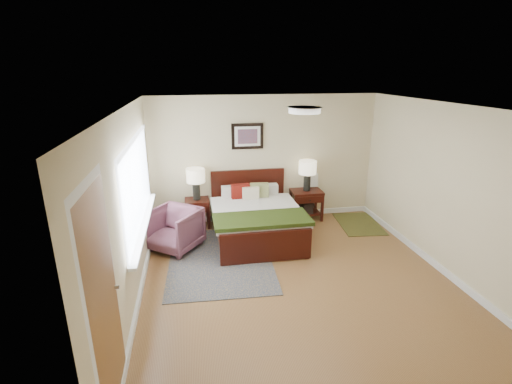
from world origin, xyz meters
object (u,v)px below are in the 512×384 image
(bed, at_px, (256,213))
(lamp_left, at_px, (196,178))
(nightstand_right, at_px, (306,202))
(nightstand_left, at_px, (197,206))
(armchair, at_px, (174,229))
(rug_persian, at_px, (220,259))
(lamp_right, at_px, (308,170))

(bed, distance_m, lamp_left, 1.35)
(nightstand_right, height_order, lamp_left, lamp_left)
(lamp_left, bearing_deg, nightstand_left, -90.00)
(nightstand_left, relative_size, nightstand_right, 0.90)
(armchair, bearing_deg, nightstand_right, 55.24)
(rug_persian, bearing_deg, lamp_right, 39.54)
(lamp_left, height_order, rug_persian, lamp_left)
(nightstand_left, bearing_deg, rug_persian, -77.37)
(lamp_right, bearing_deg, nightstand_left, -179.48)
(bed, relative_size, lamp_right, 3.14)
(nightstand_right, bearing_deg, nightstand_left, -179.80)
(bed, distance_m, rug_persian, 1.12)
(nightstand_left, height_order, rug_persian, nightstand_left)
(bed, height_order, lamp_left, lamp_left)
(lamp_right, height_order, rug_persian, lamp_right)
(bed, bearing_deg, nightstand_right, 30.70)
(bed, bearing_deg, armchair, -172.19)
(nightstand_right, xyz_separation_m, armchair, (-2.63, -0.90, -0.01))
(lamp_right, bearing_deg, armchair, -160.88)
(nightstand_left, relative_size, armchair, 0.70)
(lamp_left, distance_m, armchair, 1.18)
(nightstand_left, distance_m, armchair, 0.99)
(bed, relative_size, nightstand_right, 3.11)
(lamp_right, bearing_deg, rug_persian, -143.05)
(armchair, bearing_deg, nightstand_left, 101.19)
(lamp_left, distance_m, rug_persian, 1.76)
(lamp_right, distance_m, armchair, 2.86)
(armchair, bearing_deg, lamp_left, 101.68)
(nightstand_right, relative_size, armchair, 0.78)
(nightstand_right, xyz_separation_m, rug_persian, (-1.89, -1.41, -0.36))
(nightstand_right, distance_m, armchair, 2.78)
(nightstand_right, relative_size, lamp_right, 1.01)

